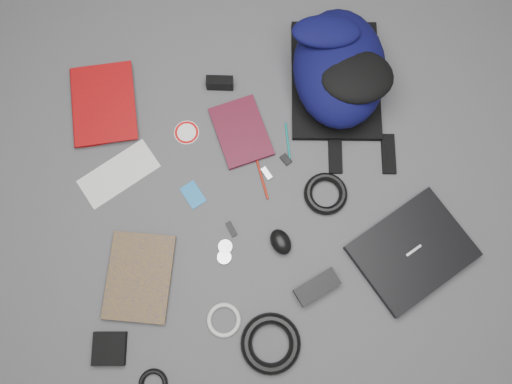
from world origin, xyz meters
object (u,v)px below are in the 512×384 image
object	(u,v)px
backpack	(339,68)
comic_book	(108,274)
pouch	(109,348)
textbook_red	(72,108)
mouse	(281,242)
dvd_case	(241,132)
compact_camera	(220,83)
power_brick	(317,287)
laptop	(412,251)

from	to	relation	value
backpack	comic_book	xyz separation A→B (m)	(-0.85, -0.40, -0.08)
comic_book	pouch	size ratio (longest dim) A/B	2.78
textbook_red	pouch	distance (m)	0.76
backpack	mouse	xyz separation A→B (m)	(-0.33, -0.46, -0.07)
textbook_red	dvd_case	xyz separation A→B (m)	(0.50, -0.23, -0.01)
comic_book	compact_camera	world-z (taller)	compact_camera
compact_camera	mouse	world-z (taller)	compact_camera
dvd_case	compact_camera	size ratio (longest dim) A/B	2.47
mouse	compact_camera	bearing A→B (deg)	83.01
mouse	power_brick	xyz separation A→B (m)	(0.06, -0.16, -0.01)
mouse	dvd_case	bearing A→B (deg)	81.62
power_brick	pouch	bearing A→B (deg)	165.64
power_brick	comic_book	bearing A→B (deg)	146.01
laptop	comic_book	bearing A→B (deg)	149.73
comic_book	dvd_case	bearing A→B (deg)	53.86
backpack	power_brick	distance (m)	0.68
laptop	compact_camera	size ratio (longest dim) A/B	3.74
comic_book	mouse	size ratio (longest dim) A/B	3.19
compact_camera	laptop	bearing A→B (deg)	-41.24
backpack	compact_camera	xyz separation A→B (m)	(-0.37, 0.09, -0.07)
backpack	laptop	bearing A→B (deg)	-69.16
laptop	pouch	size ratio (longest dim) A/B	3.46
comic_book	power_brick	world-z (taller)	power_brick
comic_book	dvd_case	distance (m)	0.60
power_brick	pouch	xyz separation A→B (m)	(-0.63, 0.01, -0.00)
comic_book	power_brick	bearing A→B (deg)	1.52
backpack	pouch	world-z (taller)	backpack
backpack	pouch	bearing A→B (deg)	-128.47
dvd_case	pouch	xyz separation A→B (m)	(-0.55, -0.53, 0.00)
dvd_case	power_brick	bearing A→B (deg)	-84.53
textbook_red	mouse	size ratio (longest dim) A/B	3.36
compact_camera	backpack	bearing A→B (deg)	4.32
compact_camera	pouch	xyz separation A→B (m)	(-0.53, -0.70, -0.01)
laptop	mouse	xyz separation A→B (m)	(-0.37, 0.14, 0.01)
compact_camera	mouse	size ratio (longest dim) A/B	1.07
compact_camera	textbook_red	bearing A→B (deg)	-168.23
textbook_red	comic_book	size ratio (longest dim) A/B	1.05
laptop	dvd_case	world-z (taller)	laptop
backpack	laptop	xyz separation A→B (m)	(0.04, -0.60, -0.08)
compact_camera	comic_book	bearing A→B (deg)	-116.20
laptop	comic_book	size ratio (longest dim) A/B	1.25
laptop	mouse	world-z (taller)	mouse
backpack	textbook_red	bearing A→B (deg)	-172.69
textbook_red	comic_book	distance (m)	0.55
dvd_case	compact_camera	world-z (taller)	compact_camera
mouse	textbook_red	bearing A→B (deg)	119.71
comic_book	power_brick	size ratio (longest dim) A/B	1.96
textbook_red	power_brick	size ratio (longest dim) A/B	2.07
dvd_case	pouch	bearing A→B (deg)	-138.88
backpack	textbook_red	size ratio (longest dim) A/B	1.64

